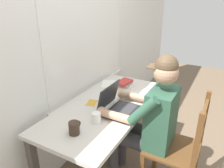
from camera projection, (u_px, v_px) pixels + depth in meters
ground_plane at (108, 163)px, 2.30m from camera, size 8.00×8.00×0.00m
back_wall at (68, 37)px, 1.99m from camera, size 6.00×0.08×2.60m
desk at (108, 113)px, 2.06m from camera, size 1.47×0.68×0.70m
seated_person at (149, 118)px, 1.83m from camera, size 0.50×0.60×1.26m
wooden_chair at (179, 149)px, 1.79m from camera, size 0.42×0.42×0.95m
laptop at (117, 105)px, 1.90m from camera, size 0.33×0.29×0.23m
computer_mouse at (134, 97)px, 2.14m from camera, size 0.06×0.10×0.03m
coffee_mug_white at (97, 117)px, 1.73m from camera, size 0.11×0.07×0.09m
coffee_mug_dark at (74, 128)px, 1.58m from camera, size 0.12×0.08×0.10m
book_stack_main at (124, 84)px, 2.38m from camera, size 0.21×0.17×0.08m
paper_pile_near_laptop at (110, 84)px, 2.46m from camera, size 0.28×0.26×0.02m
paper_pile_back_corner at (141, 94)px, 2.22m from camera, size 0.30×0.26×0.01m
landscape_photo_print at (92, 103)px, 2.05m from camera, size 0.15×0.12×0.00m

